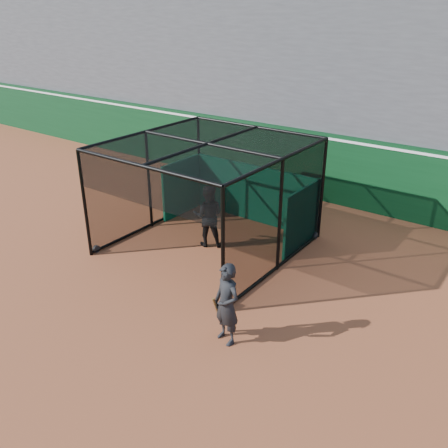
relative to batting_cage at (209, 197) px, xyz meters
The scene contains 6 objects.
ground 3.42m from the batting_cage, 76.99° to the right, with size 120.00×120.00×0.00m, color #974D2C.
outfield_wall 5.58m from the batting_cage, 82.93° to the left, with size 50.00×0.50×2.50m.
grandstand 9.78m from the batting_cage, 85.78° to the left, with size 50.00×7.85×8.95m.
batting_cage is the anchor object (origin of this frame).
batter 0.62m from the batting_cage, 144.97° to the left, with size 0.91×0.71×1.88m, color black.
on_deck_player 4.55m from the batting_cage, 47.21° to the right, with size 0.76×0.59×1.83m.
Camera 1 is at (7.20, -6.97, 6.48)m, focal length 38.00 mm.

